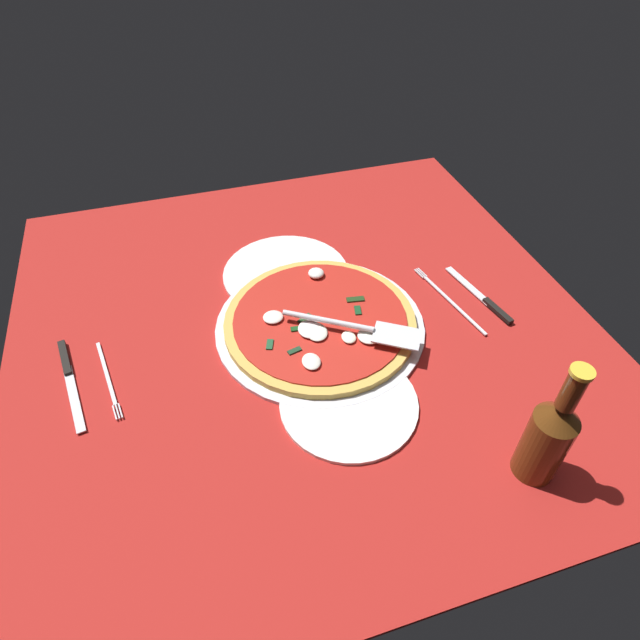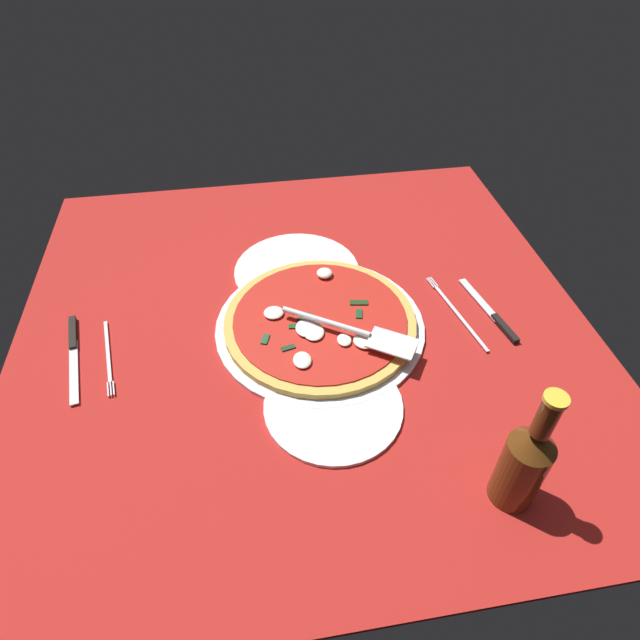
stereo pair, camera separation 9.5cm
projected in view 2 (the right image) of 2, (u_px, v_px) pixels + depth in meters
ground_plane at (304, 324)px, 97.76cm from camera, size 103.97×103.97×0.80cm
checker_pattern at (304, 322)px, 97.45cm from camera, size 103.97×103.97×0.10cm
pizza_pan at (320, 326)px, 95.82cm from camera, size 37.94×37.94×1.05cm
dinner_plate_left at (297, 271)px, 107.51cm from camera, size 25.41×25.41×1.00cm
dinner_plate_right at (333, 406)px, 82.81cm from camera, size 21.98×21.98×1.00cm
pizza at (320, 321)px, 94.81cm from camera, size 34.69×34.69×2.95cm
pizza_server at (354, 331)px, 89.54cm from camera, size 15.74×22.10×1.00cm
place_setting_near at (90, 355)px, 90.85cm from camera, size 21.62×15.75×1.40cm
place_setting_far at (475, 315)px, 98.16cm from camera, size 22.60×16.64×1.40cm
beer_bottle at (524, 463)px, 66.72cm from camera, size 5.96×5.96×21.72cm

